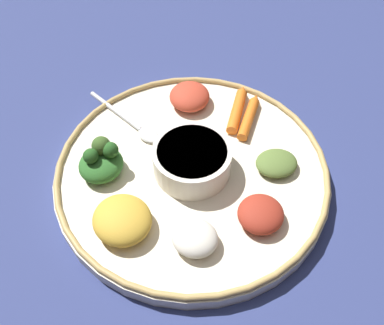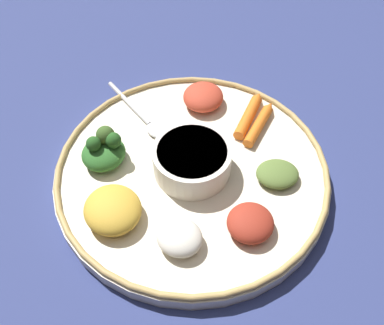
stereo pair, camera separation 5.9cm
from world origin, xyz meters
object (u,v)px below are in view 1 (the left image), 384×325
(center_bowl, at_px, (192,159))
(carrot_outer, at_px, (238,108))
(greens_pile, at_px, (101,161))
(carrot_near_spoon, at_px, (249,116))
(spoon, at_px, (134,124))

(center_bowl, height_order, carrot_outer, center_bowl)
(greens_pile, xyz_separation_m, carrot_near_spoon, (-0.20, -0.10, -0.01))
(center_bowl, xyz_separation_m, spoon, (0.09, -0.08, -0.02))
(center_bowl, bearing_deg, carrot_near_spoon, -130.10)
(greens_pile, bearing_deg, spoon, -111.02)
(center_bowl, distance_m, spoon, 0.12)
(carrot_near_spoon, bearing_deg, carrot_outer, -40.82)
(spoon, bearing_deg, carrot_near_spoon, -173.46)
(center_bowl, xyz_separation_m, carrot_outer, (-0.06, -0.11, -0.01))
(spoon, height_order, carrot_outer, carrot_outer)
(center_bowl, distance_m, carrot_outer, 0.13)
(carrot_near_spoon, relative_size, carrot_outer, 0.95)
(carrot_outer, bearing_deg, center_bowl, 59.93)
(greens_pile, relative_size, carrot_outer, 0.80)
(center_bowl, distance_m, carrot_near_spoon, 0.13)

